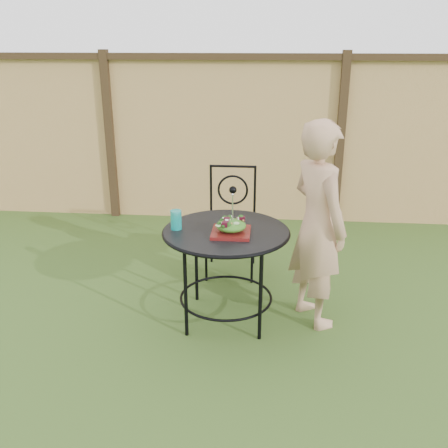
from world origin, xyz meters
name	(u,v)px	position (x,y,z in m)	size (l,w,h in m)	color
ground	(198,310)	(0.00, 0.00, 0.00)	(60.00, 60.00, 0.00)	#2A4616
fence	(223,138)	(0.00, 2.19, 0.95)	(8.00, 0.12, 1.90)	#EAB973
patio_table	(226,248)	(0.23, -0.09, 0.59)	(0.92, 0.92, 0.72)	black
patio_chair	(231,218)	(0.21, 0.78, 0.50)	(0.46, 0.46, 0.95)	black
diner	(318,225)	(0.89, -0.02, 0.76)	(0.55, 0.36, 1.52)	tan
salad_plate	(231,232)	(0.27, -0.16, 0.74)	(0.27, 0.27, 0.02)	#4D0B14
salad	(231,225)	(0.27, -0.16, 0.79)	(0.21, 0.21, 0.08)	#235614
fork	(233,208)	(0.28, -0.16, 0.92)	(0.01, 0.01, 0.18)	silver
drinking_glass	(176,220)	(-0.13, -0.10, 0.79)	(0.08, 0.08, 0.14)	#0D9A96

